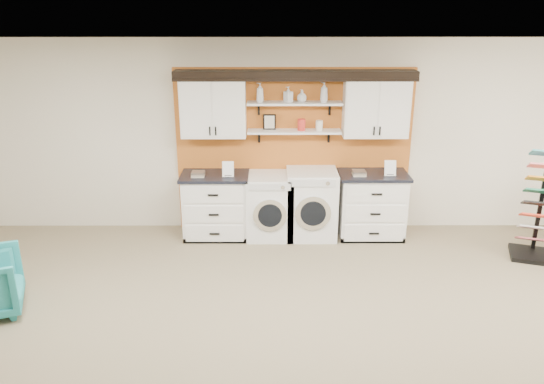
{
  "coord_description": "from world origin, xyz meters",
  "views": [
    {
      "loc": [
        -0.34,
        -3.52,
        3.24
      ],
      "look_at": [
        -0.32,
        2.3,
        1.16
      ],
      "focal_mm": 35.0,
      "sensor_mm": 36.0,
      "label": 1
    }
  ],
  "objects_px": {
    "washer": "(270,206)",
    "sample_rack": "(540,220)",
    "base_cabinet_left": "(216,205)",
    "dryer": "(311,204)",
    "base_cabinet_right": "(371,205)"
  },
  "relations": [
    {
      "from": "washer",
      "to": "sample_rack",
      "type": "distance_m",
      "value": 3.65
    },
    {
      "from": "base_cabinet_left",
      "to": "dryer",
      "type": "xyz_separation_m",
      "value": [
        1.39,
        -0.0,
        0.03
      ]
    },
    {
      "from": "base_cabinet_left",
      "to": "dryer",
      "type": "distance_m",
      "value": 1.39
    },
    {
      "from": "base_cabinet_right",
      "to": "washer",
      "type": "height_order",
      "value": "base_cabinet_right"
    },
    {
      "from": "base_cabinet_right",
      "to": "washer",
      "type": "bearing_deg",
      "value": -179.87
    },
    {
      "from": "sample_rack",
      "to": "base_cabinet_left",
      "type": "bearing_deg",
      "value": -170.82
    },
    {
      "from": "base_cabinet_left",
      "to": "base_cabinet_right",
      "type": "distance_m",
      "value": 2.26
    },
    {
      "from": "dryer",
      "to": "base_cabinet_right",
      "type": "bearing_deg",
      "value": 0.22
    },
    {
      "from": "base_cabinet_left",
      "to": "washer",
      "type": "height_order",
      "value": "base_cabinet_left"
    },
    {
      "from": "base_cabinet_left",
      "to": "washer",
      "type": "relative_size",
      "value": 1.03
    },
    {
      "from": "washer",
      "to": "base_cabinet_right",
      "type": "bearing_deg",
      "value": 0.13
    },
    {
      "from": "washer",
      "to": "sample_rack",
      "type": "xyz_separation_m",
      "value": [
        3.58,
        -0.7,
        0.06
      ]
    },
    {
      "from": "base_cabinet_left",
      "to": "washer",
      "type": "xyz_separation_m",
      "value": [
        0.79,
        -0.0,
        -0.0
      ]
    },
    {
      "from": "base_cabinet_right",
      "to": "sample_rack",
      "type": "height_order",
      "value": "sample_rack"
    },
    {
      "from": "base_cabinet_right",
      "to": "sample_rack",
      "type": "relative_size",
      "value": 0.59
    }
  ]
}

